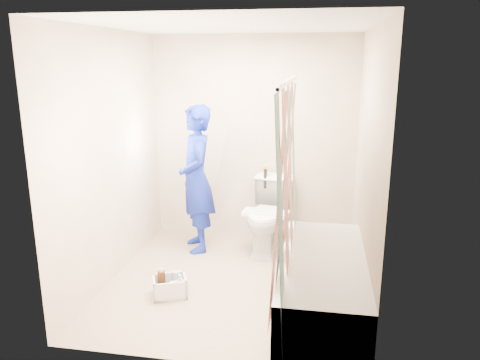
% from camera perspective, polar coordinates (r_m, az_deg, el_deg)
% --- Properties ---
extents(floor, '(2.60, 2.60, 0.00)m').
position_cam_1_polar(floor, '(4.71, -0.75, -12.21)').
color(floor, gray).
rests_on(floor, ground).
extents(ceiling, '(2.40, 2.60, 0.02)m').
position_cam_1_polar(ceiling, '(4.21, -0.86, 18.35)').
color(ceiling, white).
rests_on(ceiling, wall_back).
extents(wall_back, '(2.40, 0.02, 2.40)m').
position_cam_1_polar(wall_back, '(5.56, 1.67, 5.04)').
color(wall_back, beige).
rests_on(wall_back, ground).
extents(wall_front, '(2.40, 0.02, 2.40)m').
position_cam_1_polar(wall_front, '(3.08, -5.27, -2.96)').
color(wall_front, beige).
rests_on(wall_front, ground).
extents(wall_left, '(0.02, 2.60, 2.40)m').
position_cam_1_polar(wall_left, '(4.67, -15.44, 2.66)').
color(wall_left, beige).
rests_on(wall_left, ground).
extents(wall_right, '(0.02, 2.60, 2.40)m').
position_cam_1_polar(wall_right, '(4.25, 15.30, 1.52)').
color(wall_right, beige).
rests_on(wall_right, ground).
extents(bathtub, '(0.70, 1.75, 0.50)m').
position_cam_1_polar(bathtub, '(4.15, 10.02, -12.25)').
color(bathtub, white).
rests_on(bathtub, ground).
extents(curtain_rod, '(0.02, 1.90, 0.02)m').
position_cam_1_polar(curtain_rod, '(3.72, 5.99, 11.83)').
color(curtain_rod, silver).
rests_on(curtain_rod, wall_back).
extents(shower_curtain, '(0.06, 1.75, 1.80)m').
position_cam_1_polar(shower_curtain, '(3.88, 5.62, -2.03)').
color(shower_curtain, white).
rests_on(shower_curtain, curtain_rod).
extents(toilet, '(0.54, 0.84, 0.82)m').
position_cam_1_polar(toilet, '(5.29, 3.45, -4.34)').
color(toilet, silver).
rests_on(toilet, ground).
extents(tank_lid, '(0.52, 0.27, 0.04)m').
position_cam_1_polar(tank_lid, '(5.15, 3.15, -4.05)').
color(tank_lid, white).
rests_on(tank_lid, toilet).
extents(tank_internals, '(0.20, 0.07, 0.27)m').
position_cam_1_polar(tank_internals, '(5.39, 3.53, 0.42)').
color(tank_internals, black).
rests_on(tank_internals, toilet).
extents(plumber, '(0.61, 0.71, 1.64)m').
position_cam_1_polar(plumber, '(5.22, -5.34, 0.10)').
color(plumber, '#0F159B').
rests_on(plumber, ground).
extents(cleaning_caddy, '(0.37, 0.34, 0.23)m').
position_cam_1_polar(cleaning_caddy, '(4.46, -8.43, -12.80)').
color(cleaning_caddy, silver).
rests_on(cleaning_caddy, ground).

